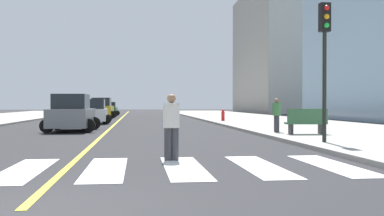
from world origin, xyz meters
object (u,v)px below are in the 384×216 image
car_gray_fourth (72,114)px  pedestrian_crossing (171,124)px  park_bench (306,122)px  pedestrian_waiting_east (277,114)px  car_green_third (110,109)px  traffic_light_near_corner (325,45)px  fire_hydrant (223,115)px  car_yellow_second (102,109)px  car_white_nearest (94,112)px

car_gray_fourth → pedestrian_crossing: (4.40, -13.26, 0.03)m
park_bench → pedestrian_waiting_east: bearing=30.9°
car_green_third → park_bench: car_green_third is taller
car_gray_fourth → traffic_light_near_corner: traffic_light_near_corner is taller
car_green_third → traffic_light_near_corner: (9.88, -41.77, 2.77)m
car_gray_fourth → fire_hydrant: bearing=45.3°
traffic_light_near_corner → fire_hydrant: size_ratio=5.46×
car_yellow_second → pedestrian_waiting_east: car_yellow_second is taller
car_gray_fourth → pedestrian_waiting_east: bearing=-22.1°
car_gray_fourth → park_bench: car_gray_fourth is taller
car_yellow_second → car_green_third: (0.19, 10.06, -0.18)m
traffic_light_near_corner → fire_hydrant: (0.15, 19.83, -2.98)m
car_gray_fourth → car_yellow_second: bearing=91.2°
pedestrian_waiting_east → car_white_nearest: bearing=-153.7°
car_green_third → fire_hydrant: (10.03, -21.94, -0.21)m
car_yellow_second → pedestrian_waiting_east: (10.11, -26.07, 0.06)m
car_gray_fourth → traffic_light_near_corner: 14.34m
car_green_third → park_bench: (10.77, -37.73, -0.10)m
park_bench → fire_hydrant: (-0.74, 15.79, -0.11)m
fire_hydrant → pedestrian_crossing: bearing=-104.0°
park_bench → pedestrian_waiting_east: pedestrian_waiting_east is taller
car_yellow_second → fire_hydrant: (10.22, -11.87, -0.39)m
park_bench → pedestrian_crossing: bearing=141.3°
car_gray_fourth → pedestrian_waiting_east: size_ratio=2.84×
car_white_nearest → car_gray_fourth: bearing=-93.5°
pedestrian_waiting_east → pedestrian_crossing: bearing=-41.6°
car_white_nearest → traffic_light_near_corner: 21.65m
park_bench → car_green_third: bearing=18.6°
car_white_nearest → car_yellow_second: size_ratio=0.88×
car_gray_fourth → pedestrian_crossing: 13.97m
car_yellow_second → car_green_third: size_ratio=1.24×
park_bench → pedestrian_crossing: size_ratio=1.04×
park_bench → fire_hydrant: park_bench is taller
car_white_nearest → traffic_light_near_corner: bearing=-64.7°
car_white_nearest → car_gray_fourth: size_ratio=0.91×
car_white_nearest → car_yellow_second: bearing=90.2°
car_gray_fourth → pedestrian_crossing: bearing=-70.5°
pedestrian_crossing → pedestrian_waiting_east: size_ratio=1.10×
car_white_nearest → fire_hydrant: size_ratio=4.63×
car_white_nearest → car_green_third: 22.60m
car_yellow_second → traffic_light_near_corner: bearing=-71.2°
pedestrian_crossing → pedestrian_waiting_east: 10.58m
car_green_third → pedestrian_waiting_east: (9.92, -36.14, 0.24)m
car_gray_fourth → traffic_light_near_corner: bearing=-43.7°
pedestrian_waiting_east → car_green_third: bearing=-174.0°
fire_hydrant → pedestrian_waiting_east: bearing=-90.5°
car_white_nearest → pedestrian_waiting_east: (9.72, -13.54, 0.18)m
car_white_nearest → fire_hydrant: (9.84, 0.66, -0.27)m
car_yellow_second → park_bench: bearing=-67.2°
park_bench → pedestrian_waiting_east: 1.83m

